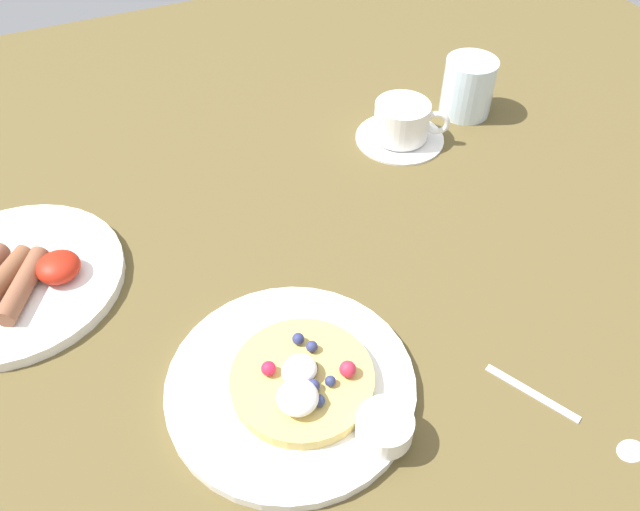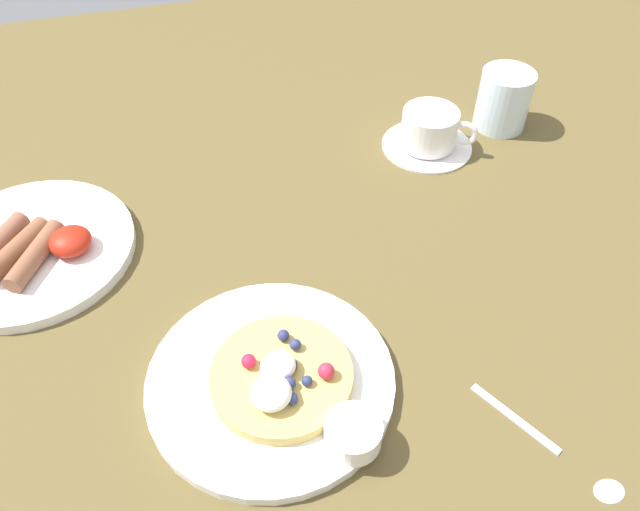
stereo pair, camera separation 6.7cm
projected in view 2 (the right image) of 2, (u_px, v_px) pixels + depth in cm
name	position (u px, v px, depth cm)	size (l,w,h in cm)	color
ground_plane	(308.00, 313.00, 70.66)	(173.27, 159.58, 3.00)	brown
pancake_plate	(271.00, 380.00, 62.03)	(24.43, 24.43, 1.27)	white
pancake_with_berries	(280.00, 376.00, 60.25)	(13.90, 13.90, 3.74)	tan
syrup_ramekin	(353.00, 433.00, 55.97)	(5.24, 5.24, 2.53)	white
breakfast_plate	(31.00, 250.00, 74.48)	(24.19, 24.19, 1.37)	white
fried_breakfast	(24.00, 248.00, 72.18)	(16.21, 12.24, 2.86)	brown
coffee_saucer	(427.00, 145.00, 89.41)	(12.70, 12.70, 0.67)	white
coffee_cup	(430.00, 128.00, 87.23)	(9.59, 8.14, 5.10)	white
teaspoon	(572.00, 461.00, 56.65)	(8.63, 14.25, 0.60)	silver
water_glass	(504.00, 100.00, 90.46)	(7.54, 7.54, 8.46)	silver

